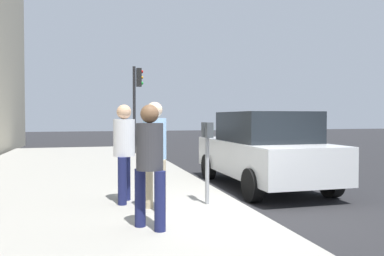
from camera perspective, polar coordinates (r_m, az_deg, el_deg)
ground_plane at (r=6.62m, az=8.53°, el=-12.81°), size 80.00×80.00×0.00m
sidewalk_slab at (r=6.11m, az=-19.08°, el=-13.41°), size 28.00×6.00×0.15m
parking_meter at (r=6.59m, az=2.29°, el=-2.58°), size 0.36×0.12×1.41m
pedestrian_at_meter at (r=6.18m, az=-5.60°, el=-2.79°), size 0.50×0.38×1.74m
pedestrian_bystander at (r=5.16m, az=-6.31°, el=-4.31°), size 0.44×0.37×1.67m
parking_officer at (r=6.81m, az=-10.06°, el=-2.55°), size 0.51×0.37×1.72m
parked_sedan_near at (r=9.12m, az=10.54°, el=-3.14°), size 4.40×1.97×1.77m
traffic_signal at (r=16.12m, az=-8.24°, el=4.91°), size 0.24×0.44×3.60m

